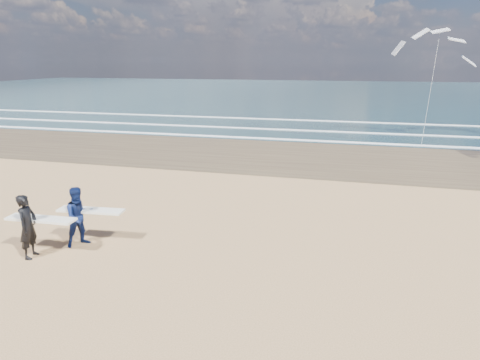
# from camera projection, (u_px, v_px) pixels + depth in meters

# --- Properties ---
(ocean) EXTENTS (220.00, 100.00, 0.02)m
(ocean) POSITION_uv_depth(u_px,v_px,m) (422.00, 95.00, 74.42)
(ocean) COLOR #1B353C
(ocean) RESTS_ON ground
(surfer_near) EXTENTS (2.22, 1.06, 2.01)m
(surfer_near) POSITION_uv_depth(u_px,v_px,m) (29.00, 226.00, 13.00)
(surfer_near) COLOR black
(surfer_near) RESTS_ON ground
(surfer_far) EXTENTS (2.24, 1.32, 1.98)m
(surfer_far) POSITION_uv_depth(u_px,v_px,m) (80.00, 216.00, 13.86)
(surfer_far) COLOR #0C1845
(surfer_far) RESTS_ON ground
(kite_1) EXTENTS (6.09, 4.77, 9.16)m
(kite_1) POSITION_uv_depth(u_px,v_px,m) (434.00, 70.00, 31.17)
(kite_1) COLOR slate
(kite_1) RESTS_ON ground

